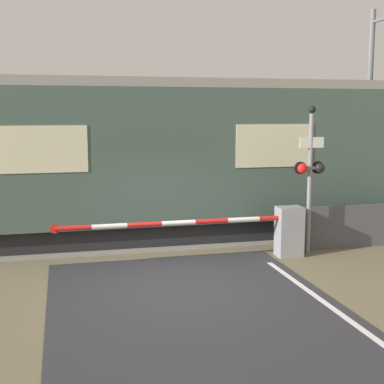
% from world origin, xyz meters
% --- Properties ---
extents(ground_plane, '(80.00, 80.00, 0.00)m').
position_xyz_m(ground_plane, '(0.00, 0.00, 0.00)').
color(ground_plane, '#6B6047').
extents(track_bed, '(36.00, 3.20, 0.13)m').
position_xyz_m(track_bed, '(0.00, 4.18, 0.02)').
color(track_bed, gray).
rests_on(track_bed, ground_plane).
extents(train, '(20.96, 2.85, 4.26)m').
position_xyz_m(train, '(3.11, 4.17, 2.18)').
color(train, black).
rests_on(train, ground_plane).
extents(crossing_barrier, '(5.81, 0.44, 1.20)m').
position_xyz_m(crossing_barrier, '(2.54, 1.51, 0.66)').
color(crossing_barrier, gray).
rests_on(crossing_barrier, ground_plane).
extents(signal_post, '(0.75, 0.26, 3.57)m').
position_xyz_m(signal_post, '(3.55, 1.60, 2.03)').
color(signal_post, gray).
rests_on(signal_post, ground_plane).
extents(catenary_pole, '(0.20, 1.90, 6.78)m').
position_xyz_m(catenary_pole, '(8.00, 6.34, 3.54)').
color(catenary_pole, slate).
rests_on(catenary_pole, ground_plane).
extents(roadside_fence, '(4.05, 0.06, 1.10)m').
position_xyz_m(roadside_fence, '(4.86, 1.87, 0.55)').
color(roadside_fence, '#4C4C51').
rests_on(roadside_fence, ground_plane).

